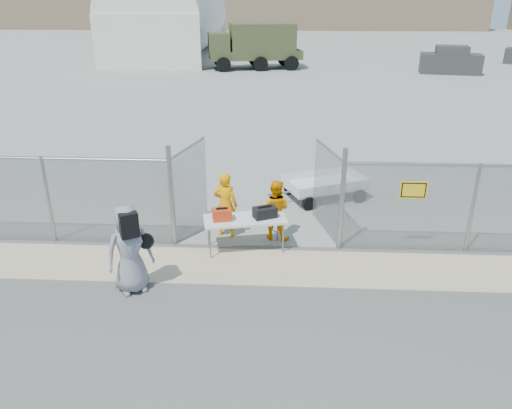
# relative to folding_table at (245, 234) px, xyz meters

# --- Properties ---
(ground) EXTENTS (160.00, 160.00, 0.00)m
(ground) POSITION_rel_folding_table_xyz_m (0.25, -1.83, -0.41)
(ground) COLOR #3D3C3C
(tarmac_inside) EXTENTS (160.00, 80.00, 0.01)m
(tarmac_inside) POSITION_rel_folding_table_xyz_m (0.25, 40.17, -0.40)
(tarmac_inside) COLOR gray
(tarmac_inside) RESTS_ON ground
(dirt_strip) EXTENTS (44.00, 1.60, 0.01)m
(dirt_strip) POSITION_rel_folding_table_xyz_m (0.25, -0.83, -0.40)
(dirt_strip) COLOR #C2AF87
(dirt_strip) RESTS_ON ground
(distant_hills) EXTENTS (140.00, 6.00, 9.00)m
(distant_hills) POSITION_rel_folding_table_xyz_m (5.25, 76.17, 4.09)
(distant_hills) COLOR #7F684F
(distant_hills) RESTS_ON ground
(chain_link_fence) EXTENTS (40.00, 0.20, 2.20)m
(chain_link_fence) POSITION_rel_folding_table_xyz_m (0.25, 0.17, 0.69)
(chain_link_fence) COLOR gray
(chain_link_fence) RESTS_ON ground
(quonset_hangar) EXTENTS (9.00, 18.00, 8.00)m
(quonset_hangar) POSITION_rel_folding_table_xyz_m (-9.75, 38.17, 3.59)
(quonset_hangar) COLOR white
(quonset_hangar) RESTS_ON ground
(folding_table) EXTENTS (2.05, 1.18, 0.82)m
(folding_table) POSITION_rel_folding_table_xyz_m (0.00, 0.00, 0.00)
(folding_table) COLOR silver
(folding_table) RESTS_ON ground
(orange_bag) EXTENTS (0.49, 0.38, 0.27)m
(orange_bag) POSITION_rel_folding_table_xyz_m (-0.52, -0.12, 0.54)
(orange_bag) COLOR red
(orange_bag) RESTS_ON folding_table
(black_duffel) EXTENTS (0.61, 0.51, 0.25)m
(black_duffel) POSITION_rel_folding_table_xyz_m (0.46, 0.08, 0.54)
(black_duffel) COLOR black
(black_duffel) RESTS_ON folding_table
(security_worker_left) EXTENTS (0.69, 0.53, 1.69)m
(security_worker_left) POSITION_rel_folding_table_xyz_m (-0.53, 0.71, 0.43)
(security_worker_left) COLOR #FF9700
(security_worker_left) RESTS_ON ground
(security_worker_right) EXTENTS (0.88, 0.76, 1.55)m
(security_worker_right) POSITION_rel_folding_table_xyz_m (0.70, 0.62, 0.37)
(security_worker_right) COLOR #FF9700
(security_worker_right) RESTS_ON ground
(visitor) EXTENTS (1.10, 0.98, 1.89)m
(visitor) POSITION_rel_folding_table_xyz_m (-2.19, -1.89, 0.54)
(visitor) COLOR gray
(visitor) RESTS_ON ground
(utility_trailer) EXTENTS (3.35, 2.59, 0.72)m
(utility_trailer) POSITION_rel_folding_table_xyz_m (2.12, 3.33, -0.05)
(utility_trailer) COLOR silver
(utility_trailer) RESTS_ON ground
(military_truck) EXTENTS (7.62, 4.07, 3.45)m
(military_truck) POSITION_rel_folding_table_xyz_m (-1.43, 30.56, 1.32)
(military_truck) COLOR #424927
(military_truck) RESTS_ON ground
(parked_vehicle_near) EXTENTS (4.63, 2.71, 1.97)m
(parked_vehicle_near) POSITION_rel_folding_table_xyz_m (13.39, 28.83, 0.58)
(parked_vehicle_near) COLOR #343634
(parked_vehicle_near) RESTS_ON ground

